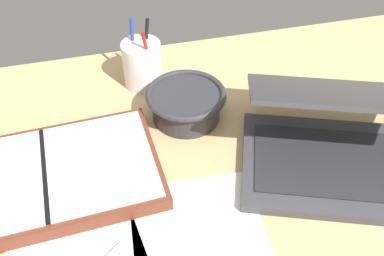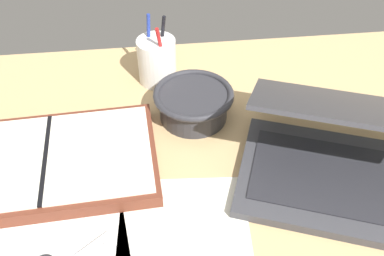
{
  "view_description": "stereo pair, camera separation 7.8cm",
  "coord_description": "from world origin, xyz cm",
  "px_view_note": "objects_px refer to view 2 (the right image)",
  "views": [
    {
      "loc": [
        -14.65,
        -45.37,
        62.35
      ],
      "look_at": [
        -0.38,
        10.06,
        9.0
      ],
      "focal_mm": 40.0,
      "sensor_mm": 36.0,
      "label": 1
    },
    {
      "loc": [
        -6.96,
        -46.8,
        62.35
      ],
      "look_at": [
        -0.38,
        10.06,
        9.0
      ],
      "focal_mm": 40.0,
      "sensor_mm": 36.0,
      "label": 2
    }
  ],
  "objects_px": {
    "laptop": "(345,156)",
    "bowl": "(193,103)",
    "pen_cup": "(157,60)",
    "planner": "(47,163)"
  },
  "relations": [
    {
      "from": "laptop",
      "to": "bowl",
      "type": "height_order",
      "value": "laptop"
    },
    {
      "from": "pen_cup",
      "to": "planner",
      "type": "xyz_separation_m",
      "value": [
        -0.22,
        -0.26,
        -0.04
      ]
    },
    {
      "from": "pen_cup",
      "to": "laptop",
      "type": "bearing_deg",
      "value": -46.66
    },
    {
      "from": "bowl",
      "to": "planner",
      "type": "relative_size",
      "value": 0.4
    },
    {
      "from": "laptop",
      "to": "bowl",
      "type": "xyz_separation_m",
      "value": [
        -0.25,
        0.19,
        -0.01
      ]
    },
    {
      "from": "bowl",
      "to": "laptop",
      "type": "bearing_deg",
      "value": -38.12
    },
    {
      "from": "planner",
      "to": "bowl",
      "type": "bearing_deg",
      "value": 19.24
    },
    {
      "from": "planner",
      "to": "pen_cup",
      "type": "bearing_deg",
      "value": 46.45
    },
    {
      "from": "laptop",
      "to": "planner",
      "type": "height_order",
      "value": "laptop"
    },
    {
      "from": "laptop",
      "to": "pen_cup",
      "type": "height_order",
      "value": "laptop"
    }
  ]
}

